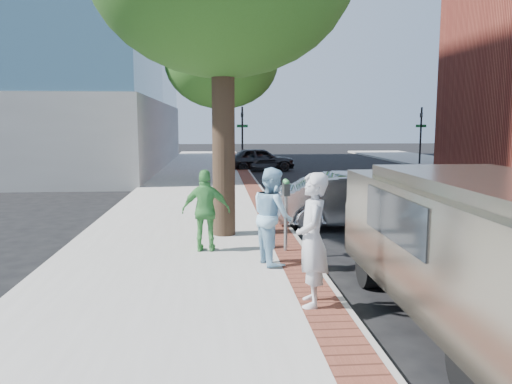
{
  "coord_description": "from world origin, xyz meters",
  "views": [
    {
      "loc": [
        -0.78,
        -9.59,
        2.71
      ],
      "look_at": [
        0.11,
        1.48,
        1.2
      ],
      "focal_mm": 35.0,
      "sensor_mm": 36.0,
      "label": 1
    }
  ],
  "objects": [
    {
      "name": "van",
      "position": [
        2.66,
        -3.25,
        1.14
      ],
      "size": [
        2.22,
        5.66,
        2.07
      ],
      "rotation": [
        0.0,
        0.0,
        -0.01
      ],
      "color": "gray",
      "rests_on": "ground"
    },
    {
      "name": "office_base",
      "position": [
        -13.0,
        22.0,
        2.0
      ],
      "size": [
        18.2,
        22.2,
        4.0
      ],
      "primitive_type": "cube",
      "color": "gray",
      "rests_on": "ground"
    },
    {
      "name": "curb",
      "position": [
        1.05,
        8.0,
        0.07
      ],
      "size": [
        0.1,
        60.0,
        0.15
      ],
      "primitive_type": "cube",
      "color": "gray",
      "rests_on": "ground"
    },
    {
      "name": "signal_far",
      "position": [
        12.5,
        22.0,
        2.25
      ],
      "size": [
        0.7,
        0.15,
        3.8
      ],
      "color": "black",
      "rests_on": "ground"
    },
    {
      "name": "person_officer",
      "position": [
        0.25,
        -0.62,
        1.04
      ],
      "size": [
        0.88,
        1.01,
        1.79
      ],
      "primitive_type": "imported",
      "rotation": [
        0.0,
        0.0,
        1.83
      ],
      "color": "#96CAE8",
      "rests_on": "sidewalk"
    },
    {
      "name": "person_gray",
      "position": [
        0.56,
        -2.83,
        1.1
      ],
      "size": [
        0.54,
        0.75,
        1.9
      ],
      "primitive_type": "imported",
      "rotation": [
        0.0,
        0.0,
        -1.7
      ],
      "color": "silver",
      "rests_on": "sidewalk"
    },
    {
      "name": "parking_meter",
      "position": [
        0.62,
        0.23,
        1.21
      ],
      "size": [
        0.12,
        0.32,
        1.47
      ],
      "color": "gray",
      "rests_on": "sidewalk"
    },
    {
      "name": "sedan_silver",
      "position": [
        2.93,
        3.04,
        0.72
      ],
      "size": [
        4.53,
        1.99,
        1.45
      ],
      "primitive_type": "imported",
      "rotation": [
        0.0,
        0.0,
        1.46
      ],
      "color": "#ADAFB4",
      "rests_on": "ground"
    },
    {
      "name": "sidewalk",
      "position": [
        -1.5,
        8.0,
        0.07
      ],
      "size": [
        5.0,
        60.0,
        0.15
      ],
      "primitive_type": "cube",
      "color": "#9E9991",
      "rests_on": "ground"
    },
    {
      "name": "signal_near",
      "position": [
        0.9,
        22.0,
        2.25
      ],
      "size": [
        0.7,
        0.15,
        3.8
      ],
      "color": "black",
      "rests_on": "ground"
    },
    {
      "name": "brick_strip",
      "position": [
        0.7,
        8.0,
        0.15
      ],
      "size": [
        0.6,
        60.0,
        0.01
      ],
      "primitive_type": "cube",
      "color": "brown",
      "rests_on": "sidewalk"
    },
    {
      "name": "bg_car",
      "position": [
        1.78,
        19.38,
        0.69
      ],
      "size": [
        4.19,
        2.07,
        1.37
      ],
      "primitive_type": "imported",
      "rotation": [
        0.0,
        0.0,
        1.69
      ],
      "color": "black",
      "rests_on": "ground"
    },
    {
      "name": "ground",
      "position": [
        0.0,
        0.0,
        0.0
      ],
      "size": [
        120.0,
        120.0,
        0.0
      ],
      "primitive_type": "plane",
      "color": "black",
      "rests_on": "ground"
    },
    {
      "name": "tree_far",
      "position": [
        -0.5,
        12.0,
        5.3
      ],
      "size": [
        4.8,
        4.8,
        7.14
      ],
      "color": "black",
      "rests_on": "sidewalk"
    },
    {
      "name": "person_green",
      "position": [
        -0.99,
        0.39,
        0.98
      ],
      "size": [
        1.0,
        0.48,
        1.66
      ],
      "primitive_type": "imported",
      "rotation": [
        0.0,
        0.0,
        3.07
      ],
      "color": "#479D4A",
      "rests_on": "sidewalk"
    }
  ]
}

